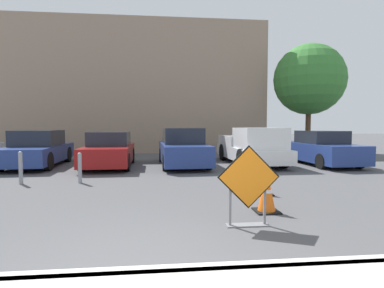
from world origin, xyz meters
name	(u,v)px	position (x,y,z in m)	size (l,w,h in m)	color
ground_plane	(155,164)	(0.00, 10.00, 0.00)	(96.00, 96.00, 0.00)	#4C4C4F
curb_lip	(134,276)	(0.00, 0.00, 0.07)	(28.50, 0.20, 0.14)	beige
road_closed_sign	(248,184)	(1.75, 1.65, 0.73)	(1.06, 0.20, 1.38)	black
traffic_cone_nearest	(267,192)	(2.36, 2.46, 0.40)	(0.47, 0.47, 0.83)	black
traffic_cone_second	(264,183)	(2.81, 3.89, 0.30)	(0.40, 0.40, 0.61)	black
parked_car_second	(38,150)	(-4.90, 9.96, 0.70)	(2.09, 4.66, 1.51)	navy
parked_car_third	(110,151)	(-1.85, 9.41, 0.67)	(1.92, 4.15, 1.45)	maroon
parked_car_fourth	(183,148)	(1.19, 9.58, 0.73)	(2.05, 4.69, 1.60)	navy
pickup_truck	(253,148)	(4.26, 9.51, 0.73)	(2.11, 5.17, 1.62)	silver
parked_car_fifth	(322,149)	(7.29, 9.25, 0.68)	(1.96, 4.21, 1.48)	navy
bollard_nearest	(80,167)	(-2.12, 5.91, 0.48)	(0.12, 0.12, 0.91)	gray
bollard_second	(21,167)	(-3.79, 5.91, 0.51)	(0.12, 0.12, 0.96)	gray
building_facade_backdrop	(111,90)	(-3.11, 17.85, 4.15)	(20.17, 5.00, 8.30)	gray
street_tree_behind_lot	(309,80)	(9.52, 14.93, 4.59)	(4.38, 4.38, 6.79)	#513823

